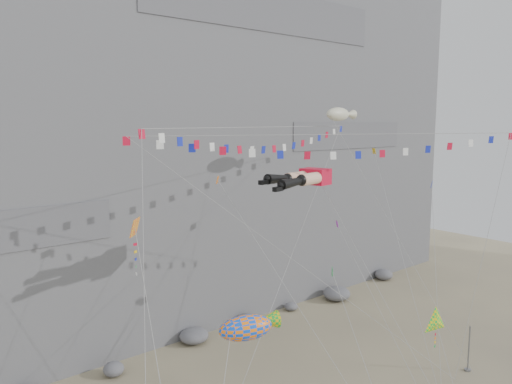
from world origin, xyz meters
TOP-DOWN VIEW (x-y plane):
  - cliff at (0.00, 32.00)m, footprint 80.00×28.00m
  - talus_boulders at (0.00, 17.00)m, footprint 60.00×3.00m
  - anchor_pole_right at (13.80, -1.20)m, footprint 0.12×0.12m
  - legs_kite at (2.09, 5.84)m, footprint 6.70×16.10m
  - flag_banner_upper at (2.11, 9.39)m, footprint 29.71×16.37m
  - flag_banner_lower at (4.67, 4.04)m, footprint 28.30×10.65m
  - harlequin_kite at (-12.63, 2.01)m, footprint 1.86×6.39m
  - fish_windsock at (-6.80, 1.12)m, footprint 9.32×6.72m
  - delta_kite at (5.33, -3.11)m, footprint 4.98×5.76m
  - blimp_windsock at (11.09, 10.40)m, footprint 4.69×13.13m
  - small_kite_a at (-3.14, 8.39)m, footprint 3.24×14.75m
  - small_kite_b at (6.50, 6.13)m, footprint 4.93×13.68m
  - small_kite_c at (-0.54, 0.46)m, footprint 2.04×7.74m
  - small_kite_d at (11.16, 6.34)m, footprint 8.10×12.76m
  - small_kite_e at (10.94, 0.97)m, footprint 8.11×6.71m

SIDE VIEW (x-z plane):
  - talus_boulders at x=0.00m, z-range 0.00..1.20m
  - anchor_pole_right at x=13.80m, z-range 0.00..3.70m
  - delta_kite at x=5.33m, z-range 2.11..11.57m
  - fish_windsock at x=-6.80m, z-range 2.31..14.61m
  - small_kite_c at x=-0.54m, z-range 3.98..16.70m
  - small_kite_b at x=6.50m, z-range 2.45..20.36m
  - small_kite_e at x=10.94m, z-range 5.71..23.39m
  - harlequin_kite at x=-12.63m, z-range 6.73..22.48m
  - small_kite_a at x=-3.14m, z-range 4.73..25.85m
  - legs_kite at x=2.09m, z-range 4.71..26.34m
  - small_kite_d at x=11.16m, z-range 5.53..27.79m
  - flag_banner_lower at x=4.67m, z-range 8.07..29.16m
  - flag_banner_upper at x=2.11m, z-range 4.70..33.49m
  - blimp_windsock at x=11.09m, z-range 8.29..31.97m
  - cliff at x=0.00m, z-range 0.00..50.00m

